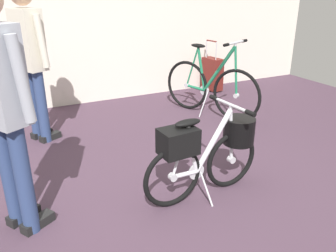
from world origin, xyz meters
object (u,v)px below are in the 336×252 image
Objects in this scene: rolling_suitcase at (212,74)px; visitor_browsing at (30,56)px; display_bike_left at (210,87)px; folding_bike_foreground at (209,149)px; visitor_near_wall at (2,101)px.

visitor_browsing is at bearing -163.47° from rolling_suitcase.
display_bike_left is 1.20m from rolling_suitcase.
visitor_browsing reaches higher than folding_bike_foreground.
visitor_near_wall is 1.00× the size of visitor_browsing.
visitor_browsing is at bearing 176.21° from display_bike_left.
display_bike_left is at bearing 29.60° from visitor_near_wall.
visitor_browsing reaches higher than visitor_near_wall.
visitor_near_wall is 1.99× the size of rolling_suitcase.
visitor_near_wall is (-1.41, 0.22, 0.54)m from folding_bike_foreground.
visitor_near_wall is (-2.49, -1.41, 0.57)m from display_bike_left.
folding_bike_foreground is at bearing -58.74° from visitor_browsing.
folding_bike_foreground is at bearing -123.45° from display_bike_left.
rolling_suitcase is at bearing 56.06° from folding_bike_foreground.
visitor_near_wall is at bearing -150.40° from display_bike_left.
visitor_near_wall is at bearing -142.89° from rolling_suitcase.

